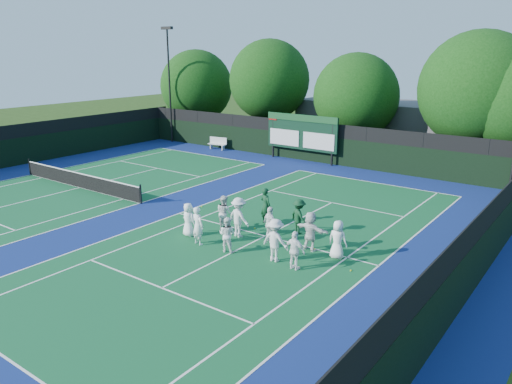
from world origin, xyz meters
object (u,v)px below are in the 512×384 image
Objects in this scene: tennis_net at (80,180)px; coach_left at (266,206)px; bench at (218,143)px; scoreboard at (302,133)px.

tennis_net is 6.29× the size of coach_left.
bench is at bearing 94.63° from tennis_net.
coach_left is at bearing 6.35° from tennis_net.
tennis_net is (-6.99, -14.59, -1.70)m from scoreboard.
coach_left is (6.00, -13.14, -1.29)m from scoreboard.
tennis_net reaches higher than bench.
tennis_net is at bearing -85.37° from bench.
bench is (-1.16, 14.38, 0.07)m from tennis_net.
tennis_net is 14.42m from bench.
coach_left is (14.15, -12.93, 0.34)m from bench.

